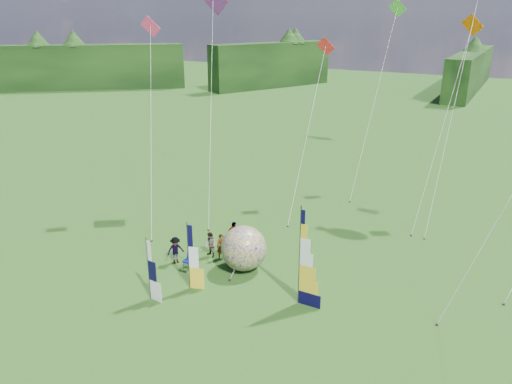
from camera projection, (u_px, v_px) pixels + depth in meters
The scene contains 17 objects.
ground at pixel (234, 328), 23.93m from camera, with size 220.00×220.00×0.00m, color #364C1A.
treeline_ring at pixel (233, 253), 22.56m from camera, with size 210.00×210.00×8.00m, color #295018, non-canonical shape.
feather_banner_main at pixel (299, 258), 25.10m from camera, with size 1.41×0.10×5.25m, color black, non-canonical shape.
side_banner_left at pixel (188, 257), 26.74m from camera, with size 1.05×0.10×3.78m, color gold, non-canonical shape.
side_banner_far at pixel (149, 270), 25.79m from camera, with size 1.01×0.10×3.43m, color white, non-canonical shape.
bol_inflatable at pixel (244, 248), 28.97m from camera, with size 2.67×2.67×2.67m, color #131392.
spectator_a at pixel (221, 247), 30.36m from camera, with size 0.59×0.39×1.61m, color #66594C.
spectator_b at pixel (210, 245), 30.63m from camera, with size 0.77×0.38×1.59m, color #66594C.
spectator_c at pixel (176, 250), 29.85m from camera, with size 1.09×0.40×1.68m, color #66594C.
spectator_d at pixel (234, 235), 31.66m from camera, with size 1.07×0.44×1.82m, color #66594C.
camp_chair at pixel (189, 260), 29.31m from camera, with size 0.63×0.63×1.10m, color #020B4A, non-canonical shape.
kite_whale at pixel (467, 45), 33.63m from camera, with size 3.90×14.67×24.34m, color black, non-canonical shape.
kite_rainbow_delta at pixel (210, 97), 34.94m from camera, with size 7.45×10.57×17.30m, color red, non-canonical shape.
small_kite_red at pixel (308, 125), 36.35m from camera, with size 3.18×10.25×13.00m, color red, non-canonical shape.
small_kite_orange at pixel (443, 120), 33.87m from camera, with size 3.72×9.64×14.67m, color #FF6200, non-canonical shape.
small_kite_pink at pixel (150, 122), 33.73m from camera, with size 6.38×8.50×14.55m, color #F63866, non-canonical shape.
small_kite_green at pixel (375, 96), 40.21m from camera, with size 2.87×10.45×15.78m, color green, non-canonical shape.
Camera 1 is at (10.61, -17.29, 14.31)m, focal length 35.00 mm.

